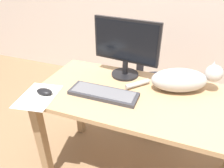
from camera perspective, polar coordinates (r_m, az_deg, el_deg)
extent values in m
cube|color=tan|center=(1.36, 9.28, -3.83)|extent=(1.45, 0.67, 0.03)
cube|color=#977752|center=(1.64, -18.33, -14.90)|extent=(0.06, 0.06, 0.72)
cube|color=#977752|center=(1.98, -8.93, -4.73)|extent=(0.06, 0.06, 0.72)
cylinder|color=black|center=(2.30, 11.21, -9.80)|extent=(0.48, 0.48, 0.04)
cylinder|color=black|center=(2.18, 11.73, -5.83)|extent=(0.06, 0.06, 0.44)
cylinder|color=black|center=(2.05, 12.44, -0.22)|extent=(0.44, 0.44, 0.06)
cube|color=black|center=(1.93, 7.65, 6.03)|extent=(0.14, 0.36, 0.40)
cylinder|color=black|center=(1.57, 3.52, 2.68)|extent=(0.20, 0.20, 0.01)
cylinder|color=black|center=(1.55, 3.59, 4.56)|extent=(0.04, 0.04, 0.10)
cube|color=black|center=(1.47, 3.84, 11.57)|extent=(0.48, 0.08, 0.30)
cube|color=black|center=(1.46, 3.60, 11.41)|extent=(0.45, 0.06, 0.27)
cube|color=#333338|center=(1.34, -2.33, -2.60)|extent=(0.44, 0.15, 0.02)
cube|color=slate|center=(1.33, -2.34, -2.10)|extent=(0.40, 0.12, 0.00)
ellipsoid|color=#B2ADA8|center=(1.42, 17.69, 1.03)|extent=(0.40, 0.29, 0.15)
sphere|color=#B2ADA8|center=(1.48, 25.93, 2.61)|extent=(0.11, 0.11, 0.11)
cone|color=#B2ADA8|center=(1.48, 25.92, 4.85)|extent=(0.04, 0.04, 0.04)
cone|color=#B2ADA8|center=(1.43, 26.81, 3.78)|extent=(0.04, 0.04, 0.04)
cylinder|color=#B2ADA8|center=(1.43, 6.94, 0.01)|extent=(0.14, 0.16, 0.03)
ellipsoid|color=black|center=(1.41, -17.86, -1.98)|extent=(0.11, 0.06, 0.04)
cube|color=white|center=(1.41, -19.42, -3.12)|extent=(0.26, 0.33, 0.00)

